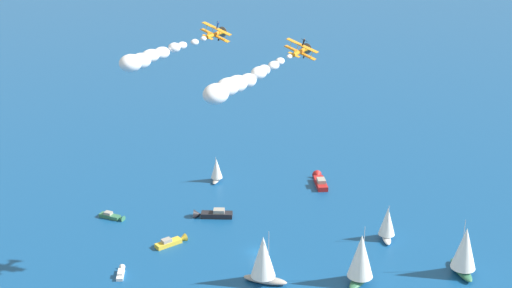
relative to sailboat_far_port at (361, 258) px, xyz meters
name	(u,v)px	position (x,y,z in m)	size (l,w,h in m)	color
ground_plane	(256,252)	(-22.54, -13.76, -6.04)	(2000.00, 2000.00, 0.00)	navy
sailboat_far_port	(361,258)	(0.00, 0.00, 0.00)	(7.99, 10.27, 13.22)	#33704C
sailboat_far_stbd	(387,223)	(-13.04, 17.58, -1.72)	(7.36, 5.70, 9.46)	white
motorboat_inshore	(211,214)	(-44.14, -15.46, -5.24)	(7.42, 10.08, 2.95)	black
sailboat_offshore	(465,251)	(8.01, 22.39, -0.11)	(10.42, 7.11, 12.99)	#33704C
motorboat_mid_cluster	(320,181)	(-48.55, 21.27, -5.18)	(11.12, 6.88, 3.16)	#B21E1E
sailboat_outer_ring_a	(263,259)	(-10.09, -18.65, -0.20)	(8.92, 9.01, 12.78)	#9E9993
sailboat_outer_ring_b	(217,170)	(-64.50, -4.31, -2.46)	(5.72, 5.25, 7.84)	#9E9993
motorboat_outer_ring_c	(121,273)	(-28.10, -45.23, -5.60)	(5.72, 3.63, 1.63)	white
motorboat_outer_ring_d	(172,242)	(-35.56, -29.83, -5.40)	(3.39, 8.42, 2.38)	gold
motorboat_outer_ring_e	(113,216)	(-55.54, -38.47, -5.47)	(6.81, 5.83, 2.08)	#33704C
biplane_lead	(215,34)	(-31.19, -19.20, 45.38)	(6.86, 7.00, 3.98)	orange
wingwalker_lead	(218,25)	(-30.64, -18.82, 47.46)	(0.88, 0.64, 1.77)	#1E4CB2
smoke_trail_lead	(148,57)	(-17.79, -39.53, 45.40)	(18.12, 25.12, 4.36)	silver
biplane_wingman	(301,51)	(-14.09, -7.85, 43.86)	(6.86, 7.00, 3.98)	orange
wingwalker_wingman	(304,41)	(-13.55, -7.47, 45.91)	(1.26, 0.88, 1.51)	black
smoke_trail_wingman	(237,84)	(0.89, -30.16, 43.69)	(20.38, 28.39, 4.43)	silver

